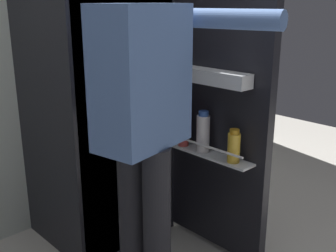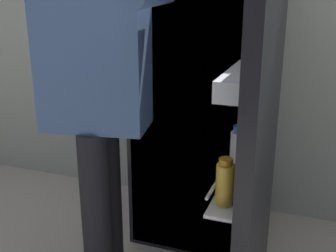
% 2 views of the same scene
% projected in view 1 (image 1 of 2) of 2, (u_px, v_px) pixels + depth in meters
% --- Properties ---
extents(kitchen_wall, '(4.40, 0.10, 2.58)m').
position_uv_depth(kitchen_wall, '(59.00, 13.00, 2.44)').
color(kitchen_wall, beige).
rests_on(kitchen_wall, ground_plane).
extents(refrigerator, '(0.72, 1.22, 1.68)m').
position_uv_depth(refrigerator, '(106.00, 97.00, 2.31)').
color(refrigerator, black).
rests_on(refrigerator, ground_plane).
extents(person, '(0.59, 0.64, 1.58)m').
position_uv_depth(person, '(144.00, 109.00, 1.66)').
color(person, black).
rests_on(person, ground_plane).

